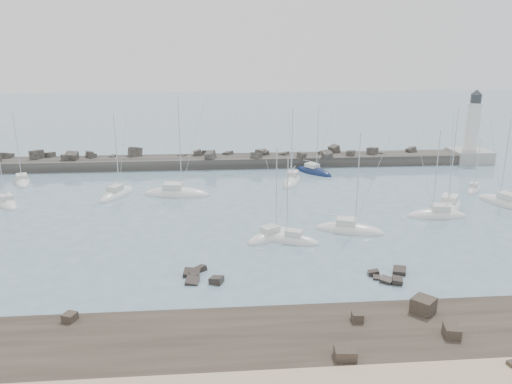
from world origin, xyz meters
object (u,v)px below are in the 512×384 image
at_px(sailboat_7, 272,237).
at_px(sailboat_12, 474,190).
at_px(sailboat_6, 292,182).
at_px(sailboat_5, 291,240).
at_px(sailboat_4, 177,194).
at_px(sailboat_3, 117,195).
at_px(sailboat_8, 314,172).
at_px(sailboat_13, 349,230).
at_px(sailboat_14, 22,182).
at_px(sailboat_11, 448,208).
at_px(sailboat_10, 504,203).
at_px(sailboat_9, 437,216).
at_px(sailboat_1, 7,203).
at_px(lighthouse, 470,146).

relative_size(sailboat_7, sailboat_12, 1.30).
bearing_deg(sailboat_6, sailboat_12, -14.69).
bearing_deg(sailboat_5, sailboat_7, 146.90).
bearing_deg(sailboat_5, sailboat_4, 125.93).
xyz_separation_m(sailboat_3, sailboat_12, (55.13, -1.81, -0.02)).
bearing_deg(sailboat_8, sailboat_6, -128.02).
height_order(sailboat_13, sailboat_14, sailboat_13).
relative_size(sailboat_8, sailboat_11, 0.85).
relative_size(sailboat_6, sailboat_8, 1.04).
distance_m(sailboat_11, sailboat_13, 17.84).
relative_size(sailboat_6, sailboat_13, 1.02).
xyz_separation_m(sailboat_6, sailboat_12, (27.58, -7.23, -0.02)).
bearing_deg(sailboat_10, sailboat_8, 138.79).
bearing_deg(sailboat_11, sailboat_8, 124.27).
height_order(sailboat_5, sailboat_8, sailboat_8).
bearing_deg(sailboat_13, sailboat_10, 19.41).
bearing_deg(sailboat_8, sailboat_11, -55.73).
height_order(sailboat_3, sailboat_12, sailboat_3).
relative_size(sailboat_7, sailboat_9, 0.93).
bearing_deg(sailboat_10, sailboat_4, 169.61).
height_order(sailboat_7, sailboat_14, sailboat_14).
xyz_separation_m(sailboat_8, sailboat_13, (-1.34, -29.33, -0.00)).
relative_size(sailboat_5, sailboat_10, 0.81).
xyz_separation_m(sailboat_1, sailboat_14, (-2.12, 12.11, -0.00)).
xyz_separation_m(lighthouse, sailboat_3, (-64.62, -18.39, -2.94)).
bearing_deg(sailboat_3, sailboat_9, -16.90).
distance_m(sailboat_3, sailboat_9, 46.01).
xyz_separation_m(sailboat_7, sailboat_8, (10.97, 30.67, 0.01)).
distance_m(sailboat_5, sailboat_11, 25.83).
xyz_separation_m(sailboat_11, sailboat_12, (7.97, 8.31, -0.01)).
height_order(sailboat_1, sailboat_7, sailboat_1).
xyz_separation_m(sailboat_11, sailboat_13, (-16.12, -7.63, -0.01)).
bearing_deg(sailboat_12, sailboat_1, -179.05).
distance_m(sailboat_3, sailboat_4, 8.96).
bearing_deg(sailboat_1, sailboat_4, 6.14).
relative_size(sailboat_7, sailboat_11, 0.77).
height_order(sailboat_11, sailboat_14, sailboat_11).
bearing_deg(sailboat_4, sailboat_6, 17.35).
height_order(sailboat_1, sailboat_8, sailboat_8).
bearing_deg(sailboat_8, sailboat_3, -160.31).
bearing_deg(sailboat_13, sailboat_3, 150.24).
bearing_deg(sailboat_7, sailboat_13, 7.95).
xyz_separation_m(sailboat_1, sailboat_7, (36.42, -16.12, 0.01)).
bearing_deg(sailboat_11, sailboat_13, -154.69).
xyz_separation_m(sailboat_5, sailboat_12, (31.66, 18.63, -0.00)).
bearing_deg(sailboat_3, sailboat_4, -2.50).
height_order(lighthouse, sailboat_7, lighthouse).
bearing_deg(sailboat_1, sailboat_7, -23.87).
distance_m(sailboat_10, sailboat_12, 7.22).
bearing_deg(sailboat_13, sailboat_11, 25.31).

